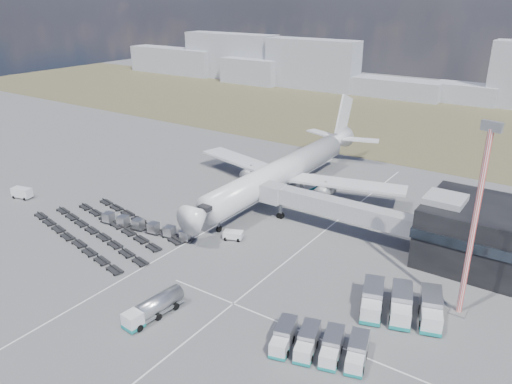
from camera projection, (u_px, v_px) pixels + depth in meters
The scene contains 15 objects.
ground at pixel (187, 251), 85.34m from camera, with size 420.00×420.00×0.00m, color #565659.
grass_strip at pixel (403, 122), 169.63m from camera, with size 420.00×90.00×0.01m, color #4C472D.
lane_markings at pixel (243, 260), 82.52m from camera, with size 47.12×110.00×0.01m.
jet_bridge at pixel (326, 205), 90.78m from camera, with size 30.30×3.80×7.05m.
airliner at pixel (285, 170), 108.18m from camera, with size 51.59×64.53×17.62m.
skyline at pixel (402, 76), 206.48m from camera, with size 328.27×24.07×24.64m.
fuel_tanker at pixel (154, 307), 67.47m from camera, with size 3.16×9.34×2.96m.
pushback_tug at pixel (233, 235), 89.10m from camera, with size 3.40×1.91×1.52m, color silver.
utility_van at pixel (22, 193), 106.81m from camera, with size 4.31×1.95×2.30m, color silver.
catering_truck at pixel (308, 184), 111.41m from camera, with size 3.44×6.08×2.63m.
service_trucks_near at pixel (320, 344), 60.61m from camera, with size 12.47×8.99×2.49m.
service_trucks_far at pixel (401, 304), 67.76m from camera, with size 12.35×10.71×3.18m.
uld_row at pixel (146, 226), 91.81m from camera, with size 20.43×4.88×1.85m.
baggage_dollies at pixel (105, 229), 92.40m from camera, with size 33.28×20.23×0.74m.
floodlight_mast at pixel (474, 224), 63.75m from camera, with size 2.58×2.09×27.02m.
Camera 1 is at (52.43, -55.58, 41.09)m, focal length 35.00 mm.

